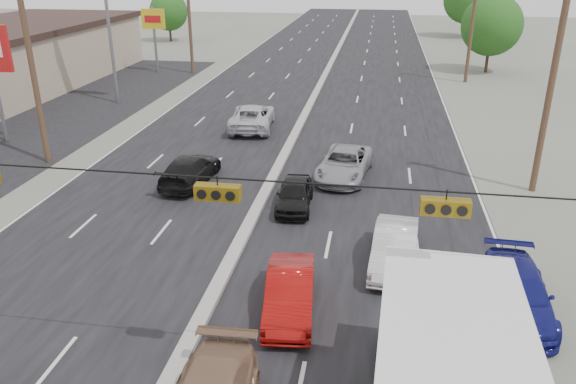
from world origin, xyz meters
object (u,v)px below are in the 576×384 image
tree_left_far (169,11)px  queue_car_a (295,195)px  utility_pole_right_b (551,84)px  queue_car_b (394,248)px  utility_pole_left_c (189,17)px  queue_car_c (344,164)px  queue_car_d (517,293)px  utility_pole_right_c (472,22)px  tree_right_mid (492,25)px  red_sedan (290,293)px  pole_sign_far (154,24)px  utility_pole_left_b (32,67)px  oncoming_far (252,117)px  oncoming_near (190,170)px

tree_left_far → queue_car_a: size_ratio=1.65×
utility_pole_right_b → queue_car_b: size_ratio=2.31×
utility_pole_left_c → queue_car_a: bearing=-63.9°
queue_car_c → queue_car_d: (6.10, -10.76, -0.02)m
utility_pole_right_b → utility_pole_right_c: size_ratio=1.00×
queue_car_b → utility_pole_right_c: bearing=83.3°
utility_pole_right_c → tree_right_mid: size_ratio=1.40×
queue_car_a → red_sedan: bearing=-85.5°
red_sedan → queue_car_d: bearing=3.6°
utility_pole_right_b → tree_left_far: 56.72m
pole_sign_far → tree_left_far: 20.89m
utility_pole_right_c → queue_car_b: bearing=-101.3°
queue_car_d → utility_pole_left_c: bearing=124.5°
utility_pole_left_b → queue_car_a: 15.26m
pole_sign_far → queue_car_b: (21.87, -33.20, -3.70)m
tree_left_far → red_sedan: bearing=-66.5°
oncoming_far → utility_pole_left_c: bearing=-66.6°
utility_pole_right_b → queue_car_c: bearing=178.1°
utility_pole_right_c → queue_car_a: utility_pole_right_c is taller
tree_right_mid → queue_car_d: 40.97m
utility_pole_left_b → utility_pole_right_c: (25.00, 25.00, 0.00)m
utility_pole_left_b → utility_pole_right_b: same height
utility_pole_left_b → utility_pole_right_b: 25.00m
tree_right_mid → queue_car_a: bearing=-111.7°
red_sedan → queue_car_a: size_ratio=1.12×
tree_left_far → oncoming_near: (18.09, -46.67, -3.03)m
utility_pole_right_b → tree_left_far: utility_pole_right_b is taller
pole_sign_far → tree_right_mid: bearing=9.2°
red_sedan → queue_car_c: queue_car_c is taller
pole_sign_far → queue_car_a: bearing=-58.6°
utility_pole_left_c → oncoming_far: 19.98m
red_sedan → oncoming_near: oncoming_near is taller
queue_car_a → utility_pole_right_c: bearing=66.2°
utility_pole_left_b → tree_left_far: 46.01m
queue_car_c → utility_pole_left_b: bearing=-172.1°
utility_pole_left_c → tree_left_far: 22.19m
utility_pole_left_b → oncoming_near: utility_pole_left_b is taller
queue_car_b → queue_car_d: bearing=-26.6°
utility_pole_right_c → oncoming_far: (-15.45, -17.01, -4.33)m
queue_car_b → queue_car_c: (-2.37, 8.50, -0.01)m
utility_pole_left_c → queue_car_d: size_ratio=2.11×
red_sedan → oncoming_far: (-5.57, 19.59, 0.09)m
queue_car_c → queue_car_d: 12.37m
utility_pole_right_b → pole_sign_far: bearing=138.7°
oncoming_far → tree_right_mid: bearing=-135.1°
pole_sign_far → oncoming_near: pole_sign_far is taller
utility_pole_left_c → tree_left_far: size_ratio=1.63×
utility_pole_right_b → oncoming_far: utility_pole_right_b is taller
queue_car_a → oncoming_far: oncoming_far is taller
tree_right_mid → queue_car_b: bearing=-103.4°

